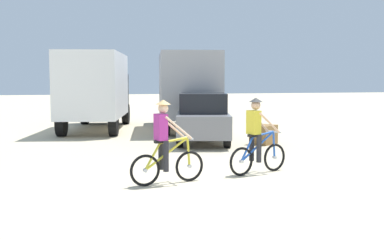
% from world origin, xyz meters
% --- Properties ---
extents(ground_plane, '(120.00, 120.00, 0.00)m').
position_xyz_m(ground_plane, '(0.00, 0.00, 0.00)').
color(ground_plane, beige).
extents(box_truck_avon_van, '(3.56, 7.06, 3.35)m').
position_xyz_m(box_truck_avon_van, '(-2.33, 12.09, 1.87)').
color(box_truck_avon_van, white).
rests_on(box_truck_avon_van, ground).
extents(box_truck_grey_hauler, '(3.31, 7.02, 3.35)m').
position_xyz_m(box_truck_grey_hauler, '(1.62, 11.44, 1.87)').
color(box_truck_grey_hauler, '#9E9EA3').
rests_on(box_truck_grey_hauler, ground).
extents(sedan_parked, '(2.69, 4.49, 1.76)m').
position_xyz_m(sedan_parked, '(1.19, 7.05, 0.88)').
color(sedan_parked, slate).
rests_on(sedan_parked, ground).
extents(cyclist_orange_shirt, '(1.69, 0.61, 1.82)m').
position_xyz_m(cyclist_orange_shirt, '(-1.29, 0.79, 0.85)').
color(cyclist_orange_shirt, black).
rests_on(cyclist_orange_shirt, ground).
extents(cyclist_cowboy_hat, '(1.65, 0.74, 1.82)m').
position_xyz_m(cyclist_cowboy_hat, '(1.02, 1.38, 0.85)').
color(cyclist_cowboy_hat, black).
rests_on(cyclist_cowboy_hat, ground).
extents(supply_crate, '(1.08, 1.05, 0.66)m').
position_xyz_m(supply_crate, '(3.14, 6.15, 0.33)').
color(supply_crate, olive).
rests_on(supply_crate, ground).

